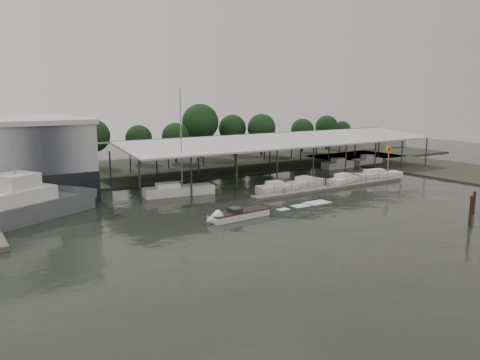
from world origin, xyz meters
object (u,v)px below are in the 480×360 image
shell_fuel_sign (389,156)px  white_sailboat (178,190)px  grey_trawler (26,205)px  speedboat_underway (234,216)px

shell_fuel_sign → white_sailboat: (-32.91, 8.38, -3.26)m
grey_trawler → speedboat_underway: size_ratio=0.87×
grey_trawler → white_sailboat: (19.40, 2.29, -0.92)m
white_sailboat → speedboat_underway: size_ratio=0.77×
grey_trawler → speedboat_underway: 22.88m
shell_fuel_sign → speedboat_underway: bearing=-168.9°
white_sailboat → speedboat_underway: bearing=-81.5°
speedboat_underway → shell_fuel_sign: bearing=-173.1°
shell_fuel_sign → white_sailboat: bearing=165.7°
shell_fuel_sign → grey_trawler: 52.71m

